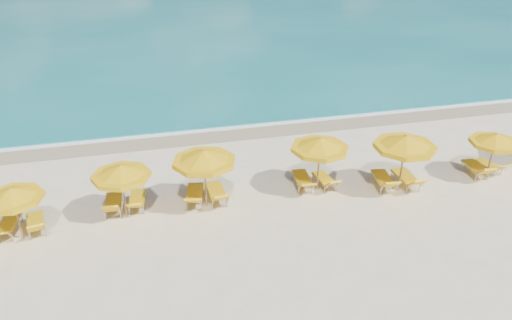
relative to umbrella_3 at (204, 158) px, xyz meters
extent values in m
plane|color=beige|center=(2.35, -0.33, -2.17)|extent=(120.00, 120.00, 0.00)
cube|color=#136B6B|center=(2.35, 47.67, -2.17)|extent=(120.00, 80.00, 0.30)
cube|color=tan|center=(2.35, 7.07, -2.17)|extent=(120.00, 2.60, 0.01)
cube|color=white|center=(2.35, 7.87, -2.17)|extent=(120.00, 1.20, 0.03)
cube|color=white|center=(-3.65, 16.67, -2.17)|extent=(14.00, 0.36, 0.05)
cube|color=white|center=(10.35, 23.67, -2.17)|extent=(18.00, 0.30, 0.05)
cylinder|color=tan|center=(-6.83, -0.60, -1.13)|extent=(0.06, 0.06, 2.07)
cone|color=#F0B40C|center=(-6.83, -0.60, -0.26)|extent=(2.44, 2.44, 0.41)
cylinder|color=#F0B40C|center=(-6.83, -0.60, -0.46)|extent=(2.46, 2.46, 0.17)
sphere|color=tan|center=(-6.83, -0.60, -0.05)|extent=(0.09, 0.09, 0.09)
cylinder|color=tan|center=(-3.14, 0.01, -1.08)|extent=(0.07, 0.07, 2.17)
cone|color=#F0B40C|center=(-3.14, 0.01, -0.17)|extent=(2.23, 2.23, 0.43)
cylinder|color=#F0B40C|center=(-3.14, 0.01, -0.38)|extent=(2.25, 2.25, 0.17)
sphere|color=tan|center=(-3.14, 0.01, 0.06)|extent=(0.10, 0.10, 0.10)
cylinder|color=tan|center=(0.00, 0.00, -0.95)|extent=(0.08, 0.08, 2.43)
cone|color=#F0B40C|center=(0.00, 0.00, 0.07)|extent=(2.75, 2.75, 0.49)
cylinder|color=#F0B40C|center=(0.00, 0.00, -0.17)|extent=(2.77, 2.77, 0.19)
sphere|color=tan|center=(0.00, 0.00, 0.32)|extent=(0.11, 0.11, 0.11)
cylinder|color=tan|center=(4.79, 0.17, -0.99)|extent=(0.07, 0.07, 2.35)
cone|color=#F0B40C|center=(4.79, 0.17, 0.00)|extent=(2.68, 2.68, 0.47)
cylinder|color=#F0B40C|center=(4.79, 0.17, -0.23)|extent=(2.70, 2.70, 0.19)
sphere|color=tan|center=(4.79, 0.17, 0.24)|extent=(0.10, 0.10, 0.10)
cylinder|color=tan|center=(8.13, -0.74, -0.92)|extent=(0.08, 0.08, 2.49)
cone|color=#F0B40C|center=(8.13, -0.74, 0.13)|extent=(3.25, 3.25, 0.50)
cylinder|color=#F0B40C|center=(8.13, -0.74, -0.12)|extent=(3.28, 3.28, 0.20)
sphere|color=tan|center=(8.13, -0.74, 0.38)|extent=(0.11, 0.11, 0.11)
cylinder|color=tan|center=(12.50, -0.65, -1.13)|extent=(0.06, 0.06, 2.07)
cone|color=#F0B40C|center=(12.50, -0.65, -0.27)|extent=(2.41, 2.41, 0.41)
cylinder|color=#F0B40C|center=(12.50, -0.65, -0.47)|extent=(2.43, 2.43, 0.17)
sphere|color=tan|center=(12.50, -0.65, -0.05)|extent=(0.09, 0.09, 0.09)
cube|color=yellow|center=(-7.35, 0.00, -1.78)|extent=(0.76, 1.40, 0.08)
cube|color=yellow|center=(-6.41, -0.10, -1.79)|extent=(0.84, 1.39, 0.08)
cube|color=yellow|center=(-6.23, -0.95, -1.57)|extent=(0.67, 0.59, 0.49)
cube|color=yellow|center=(-3.61, 0.57, -1.77)|extent=(0.69, 1.40, 0.08)
cube|color=yellow|center=(-3.66, -0.34, -1.54)|extent=(0.64, 0.54, 0.52)
cube|color=yellow|center=(-2.68, 0.64, -1.79)|extent=(0.73, 1.37, 0.08)
cube|color=yellow|center=(-2.78, -0.24, -1.59)|extent=(0.64, 0.59, 0.45)
cube|color=yellow|center=(-0.39, 0.47, -1.75)|extent=(0.92, 1.54, 0.09)
cube|color=yellow|center=(-0.59, -0.50, -1.54)|extent=(0.75, 0.71, 0.48)
cube|color=yellow|center=(0.47, 0.41, -1.75)|extent=(0.69, 1.46, 0.09)
cube|color=yellow|center=(0.50, -0.57, -1.53)|extent=(0.66, 0.60, 0.49)
cube|color=yellow|center=(4.25, 0.61, -1.76)|extent=(0.76, 1.45, 0.09)
cube|color=yellow|center=(4.15, -0.35, -1.58)|extent=(0.68, 0.66, 0.43)
cube|color=yellow|center=(5.17, 0.42, -1.80)|extent=(0.68, 1.30, 0.08)
cube|color=yellow|center=(5.25, -0.42, -1.61)|extent=(0.60, 0.56, 0.43)
cube|color=yellow|center=(7.60, -0.26, -1.75)|extent=(0.85, 1.51, 0.09)
cube|color=yellow|center=(7.46, -1.22, -1.53)|extent=(0.72, 0.66, 0.50)
cube|color=yellow|center=(8.60, -0.39, -1.75)|extent=(0.65, 1.44, 0.09)
cube|color=yellow|center=(8.60, -1.36, -1.53)|extent=(0.64, 0.57, 0.51)
cube|color=yellow|center=(12.12, -0.24, -1.78)|extent=(0.72, 1.39, 0.08)
cube|color=yellow|center=(12.03, -1.14, -1.56)|extent=(0.64, 0.57, 0.49)
cube|color=yellow|center=(12.87, -0.13, -1.82)|extent=(0.75, 1.26, 0.07)
cube|color=yellow|center=(13.02, -0.91, -1.63)|extent=(0.60, 0.55, 0.43)
camera|label=1|loc=(-2.19, -17.08, 8.61)|focal=35.00mm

